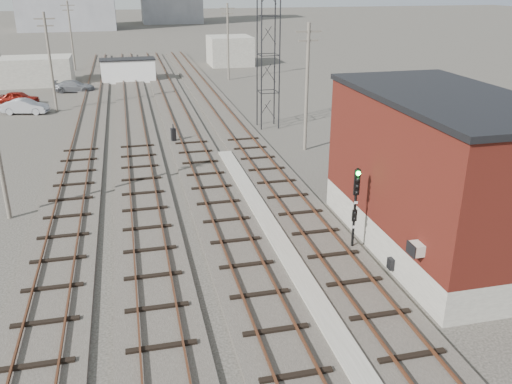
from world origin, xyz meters
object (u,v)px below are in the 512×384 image
object	(u,v)px
signal_mast	(355,203)
switch_stand	(173,135)
site_trailer	(128,70)
car_grey	(74,86)
car_silver	(25,106)
car_red	(19,98)

from	to	relation	value
signal_mast	switch_stand	bearing A→B (deg)	108.27
site_trailer	car_grey	world-z (taller)	site_trailer
signal_mast	site_trailer	size ratio (longest dim) A/B	0.61
car_silver	car_grey	bearing A→B (deg)	-8.08
site_trailer	car_grey	distance (m)	7.94
signal_mast	car_grey	world-z (taller)	signal_mast
site_trailer	car_silver	distance (m)	17.69
car_red	signal_mast	bearing A→B (deg)	-138.63
car_silver	car_grey	distance (m)	10.31
car_red	site_trailer	bearing A→B (deg)	-33.70
site_trailer	car_silver	bearing A→B (deg)	-124.50
signal_mast	car_silver	xyz separation A→B (m)	(-18.90, 32.35, -1.68)
signal_mast	site_trailer	xyz separation A→B (m)	(-9.24, 47.15, -0.98)
signal_mast	switch_stand	world-z (taller)	signal_mast
signal_mast	switch_stand	distance (m)	20.60
car_red	car_silver	size ratio (longest dim) A/B	0.92
car_red	car_silver	world-z (taller)	car_silver
switch_stand	car_red	bearing A→B (deg)	112.22
car_silver	site_trailer	bearing A→B (deg)	-20.25
signal_mast	car_silver	world-z (taller)	signal_mast
switch_stand	car_red	xyz separation A→B (m)	(-13.70, 17.26, -0.00)
signal_mast	car_red	size ratio (longest dim) A/B	1.05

